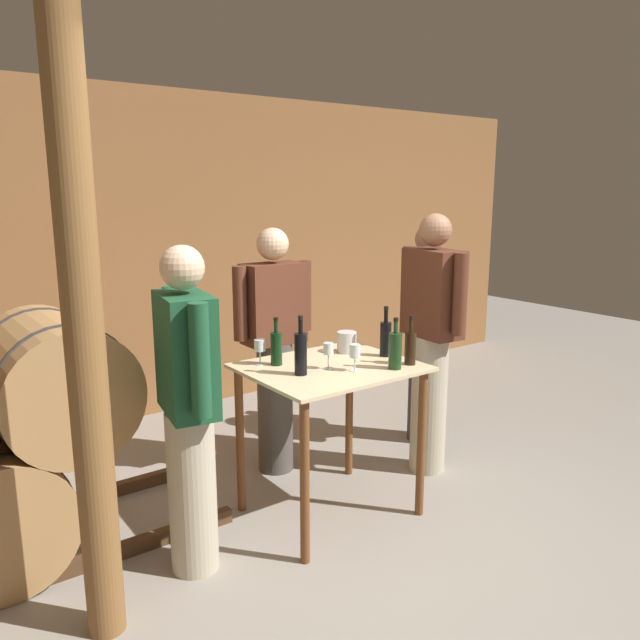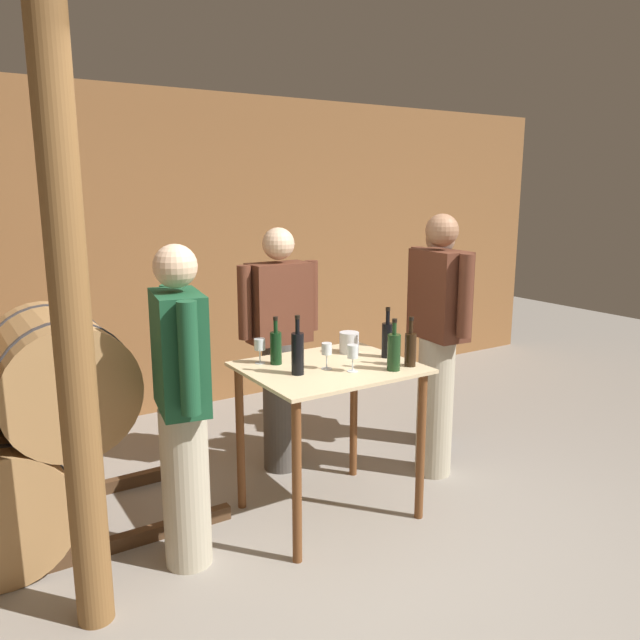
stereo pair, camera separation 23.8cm
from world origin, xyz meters
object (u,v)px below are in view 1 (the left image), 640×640
at_px(wine_bottle_left, 301,352).
at_px(wine_bottle_center, 395,350).
at_px(ice_bucket, 347,342).
at_px(person_host, 188,406).
at_px(wine_bottle_right, 410,346).
at_px(person_visitor_near_door, 431,339).
at_px(wine_bottle_far_right, 386,337).
at_px(wine_glass_near_center, 328,350).
at_px(person_visitor_bearded, 274,346).
at_px(wooden_post, 84,332).
at_px(person_visitor_with_scarf, 426,329).
at_px(wine_glass_near_right, 355,352).
at_px(wine_glass_near_left, 260,346).
at_px(wine_bottle_far_left, 276,347).

xyz_separation_m(wine_bottle_left, wine_bottle_center, (0.49, -0.22, -0.01)).
bearing_deg(ice_bucket, person_host, -169.43).
xyz_separation_m(wine_bottle_right, person_visitor_near_door, (0.51, 0.32, -0.09)).
xyz_separation_m(wine_bottle_far_right, person_visitor_near_door, (0.50, 0.10, -0.10)).
bearing_deg(person_visitor_near_door, wine_bottle_left, -174.29).
xyz_separation_m(wine_glass_near_center, person_visitor_bearded, (0.10, 0.74, -0.15)).
relative_size(wooden_post, wine_glass_near_center, 17.99).
relative_size(wine_bottle_far_right, person_visitor_with_scarf, 0.18).
distance_m(person_host, person_visitor_with_scarf, 2.21).
bearing_deg(wine_glass_near_right, person_visitor_with_scarf, 27.48).
height_order(wooden_post, wine_bottle_right, wooden_post).
bearing_deg(person_host, wine_glass_near_right, -7.56).
xyz_separation_m(person_visitor_with_scarf, person_visitor_bearded, (-1.20, 0.23, 0.00)).
height_order(wine_glass_near_right, ice_bucket, wine_glass_near_right).
height_order(wooden_post, wine_glass_near_left, wooden_post).
bearing_deg(wine_glass_near_center, person_visitor_near_door, 6.86).
bearing_deg(wooden_post, person_visitor_near_door, 7.47).
height_order(wine_bottle_right, ice_bucket, wine_bottle_right).
height_order(wine_bottle_far_left, wine_bottle_left, wine_bottle_left).
xyz_separation_m(wine_bottle_far_left, wine_glass_near_left, (-0.07, 0.06, 0.00)).
relative_size(wine_bottle_far_right, person_visitor_near_door, 0.17).
relative_size(wine_bottle_far_left, person_visitor_bearded, 0.17).
distance_m(person_visitor_with_scarf, person_visitor_near_door, 0.54).
height_order(person_visitor_with_scarf, person_visitor_near_door, person_visitor_near_door).
relative_size(wine_bottle_left, wine_glass_near_center, 2.19).
relative_size(wine_bottle_right, person_host, 0.17).
bearing_deg(person_visitor_bearded, person_host, -142.38).
xyz_separation_m(wooden_post, wine_glass_near_left, (1.10, 0.49, -0.33)).
distance_m(wine_glass_near_center, ice_bucket, 0.38).
relative_size(wooden_post, wine_bottle_far_right, 8.89).
bearing_deg(wine_glass_near_center, wine_bottle_right, -25.08).
relative_size(wine_bottle_right, wine_bottle_far_right, 0.95).
bearing_deg(wine_bottle_far_right, person_visitor_bearded, 115.12).
bearing_deg(wooden_post, wine_glass_near_left, 24.18).
xyz_separation_m(wine_bottle_far_left, person_visitor_with_scarf, (1.49, 0.27, -0.15)).
height_order(wine_bottle_far_left, person_visitor_with_scarf, person_visitor_with_scarf).
relative_size(wine_bottle_left, wine_bottle_far_right, 1.08).
xyz_separation_m(wine_bottle_right, person_visitor_with_scarf, (0.87, 0.71, -0.15)).
distance_m(wine_bottle_right, wine_glass_near_center, 0.48).
bearing_deg(ice_bucket, wine_glass_near_center, -144.38).
xyz_separation_m(wooden_post, person_visitor_near_door, (2.30, 0.30, -0.42)).
distance_m(wine_glass_near_right, person_visitor_near_door, 0.88).
bearing_deg(person_host, wine_bottle_right, -9.31).
distance_m(wine_bottle_left, wine_glass_near_left, 0.31).
height_order(wooden_post, person_visitor_with_scarf, wooden_post).
relative_size(wine_bottle_center, wine_bottle_far_right, 0.96).
xyz_separation_m(wine_glass_near_left, ice_bucket, (0.57, -0.08, -0.04)).
relative_size(wooden_post, wine_glass_near_left, 18.48).
xyz_separation_m(wooden_post, ice_bucket, (1.67, 0.41, -0.37)).
height_order(wine_bottle_far_left, wine_glass_near_left, wine_bottle_far_left).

